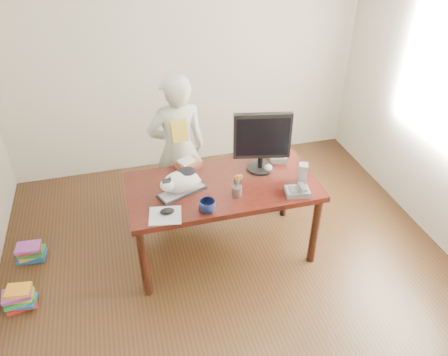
% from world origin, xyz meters
% --- Properties ---
extents(room, '(4.50, 4.50, 4.50)m').
position_xyz_m(room, '(0.00, 0.00, 1.35)').
color(room, black).
rests_on(room, ground).
extents(desk, '(1.60, 0.80, 0.75)m').
position_xyz_m(desk, '(0.00, 0.68, 0.60)').
color(desk, black).
rests_on(desk, ground).
extents(keyboard, '(0.43, 0.29, 0.02)m').
position_xyz_m(keyboard, '(-0.35, 0.58, 0.76)').
color(keyboard, black).
rests_on(keyboard, desk).
extents(cat, '(0.38, 0.29, 0.22)m').
position_xyz_m(cat, '(-0.36, 0.57, 0.87)').
color(cat, white).
rests_on(cat, keyboard).
extents(monitor, '(0.49, 0.28, 0.55)m').
position_xyz_m(monitor, '(0.38, 0.73, 1.06)').
color(monitor, black).
rests_on(monitor, desk).
extents(pen_cup, '(0.09, 0.08, 0.20)m').
position_xyz_m(pen_cup, '(0.08, 0.42, 0.81)').
color(pen_cup, gray).
rests_on(pen_cup, desk).
extents(mousepad, '(0.28, 0.26, 0.01)m').
position_xyz_m(mousepad, '(-0.53, 0.31, 0.75)').
color(mousepad, '#B7BCC4').
rests_on(mousepad, desk).
extents(mouse, '(0.12, 0.09, 0.04)m').
position_xyz_m(mouse, '(-0.51, 0.33, 0.78)').
color(mouse, black).
rests_on(mouse, mousepad).
extents(coffee_mug, '(0.19, 0.19, 0.11)m').
position_xyz_m(coffee_mug, '(-0.20, 0.28, 0.80)').
color(coffee_mug, '#0D1234').
rests_on(coffee_mug, desk).
extents(phone, '(0.21, 0.17, 0.09)m').
position_xyz_m(phone, '(0.56, 0.31, 0.78)').
color(phone, slate).
rests_on(phone, desk).
extents(speaker, '(0.10, 0.11, 0.17)m').
position_xyz_m(speaker, '(0.67, 0.47, 0.83)').
color(speaker, gray).
rests_on(speaker, desk).
extents(baseball, '(0.07, 0.07, 0.07)m').
position_xyz_m(baseball, '(0.44, 0.69, 0.78)').
color(baseball, '#EEE9CF').
rests_on(baseball, desk).
extents(book_stack, '(0.26, 0.23, 0.08)m').
position_xyz_m(book_stack, '(-0.23, 0.94, 0.78)').
color(book_stack, '#4C1914').
rests_on(book_stack, desk).
extents(calculator, '(0.19, 0.23, 0.06)m').
position_xyz_m(calculator, '(0.60, 0.86, 0.78)').
color(calculator, slate).
rests_on(calculator, desk).
extents(person, '(0.58, 0.41, 1.51)m').
position_xyz_m(person, '(-0.27, 1.25, 0.76)').
color(person, silver).
rests_on(person, ground).
extents(held_book, '(0.15, 0.10, 0.20)m').
position_xyz_m(held_book, '(-0.27, 1.08, 1.05)').
color(held_book, gold).
rests_on(held_book, person).
extents(book_pile_a, '(0.27, 0.22, 0.18)m').
position_xyz_m(book_pile_a, '(-1.75, 0.40, 0.09)').
color(book_pile_a, red).
rests_on(book_pile_a, ground).
extents(book_pile_b, '(0.26, 0.20, 0.15)m').
position_xyz_m(book_pile_b, '(-1.72, 0.95, 0.07)').
color(book_pile_b, '#184990').
rests_on(book_pile_b, ground).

